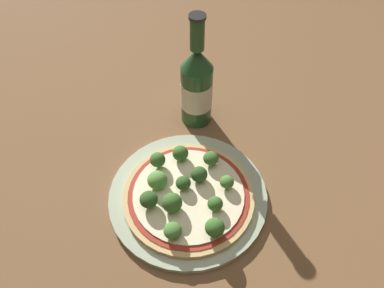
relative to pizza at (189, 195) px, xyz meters
name	(u,v)px	position (x,y,z in m)	size (l,w,h in m)	color
ground_plane	(191,191)	(0.01, 0.02, -0.02)	(3.00, 3.00, 0.00)	brown
plate	(188,196)	(0.00, 0.01, -0.01)	(0.29, 0.29, 0.01)	#A3B293
pizza	(189,195)	(0.00, 0.00, 0.00)	(0.24, 0.24, 0.01)	tan
broccoli_floret_0	(227,182)	(0.07, -0.02, 0.02)	(0.03, 0.03, 0.03)	#6B8E51
broccoli_floret_1	(157,180)	(-0.04, 0.04, 0.02)	(0.04, 0.04, 0.03)	#6B8E51
broccoli_floret_2	(200,175)	(0.03, 0.01, 0.02)	(0.03, 0.03, 0.03)	#6B8E51
broccoli_floret_3	(215,204)	(0.02, -0.05, 0.02)	(0.03, 0.03, 0.03)	#6B8E51
broccoli_floret_4	(180,153)	(0.03, 0.08, 0.02)	(0.03, 0.03, 0.03)	#6B8E51
broccoli_floret_5	(173,231)	(-0.06, -0.05, 0.02)	(0.03, 0.03, 0.02)	#6B8E51
broccoli_floret_6	(158,160)	(-0.02, 0.08, 0.03)	(0.03, 0.03, 0.03)	#6B8E51
broccoli_floret_7	(172,203)	(-0.04, -0.01, 0.02)	(0.03, 0.03, 0.03)	#6B8E51
broccoli_floret_8	(183,183)	(0.00, 0.02, 0.02)	(0.03, 0.03, 0.02)	#6B8E51
broccoli_floret_9	(211,158)	(0.07, 0.03, 0.02)	(0.03, 0.03, 0.03)	#6B8E51
broccoli_floret_10	(150,201)	(-0.07, 0.01, 0.02)	(0.03, 0.03, 0.03)	#6B8E51
broccoli_floret_11	(215,228)	(0.00, -0.09, 0.02)	(0.03, 0.03, 0.03)	#6B8E51
beer_bottle	(197,86)	(0.13, 0.17, 0.07)	(0.07, 0.07, 0.25)	#234C28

